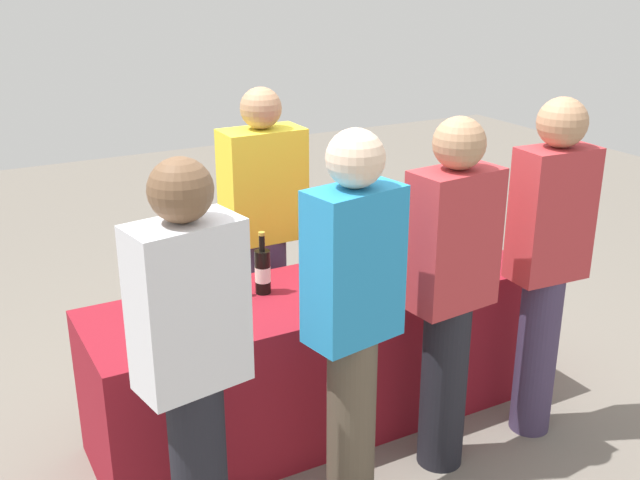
{
  "coord_description": "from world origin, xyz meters",
  "views": [
    {
      "loc": [
        -1.6,
        -2.92,
        2.22
      ],
      "look_at": [
        0.0,
        0.0,
        0.98
      ],
      "focal_mm": 42.61,
      "sensor_mm": 36.0,
      "label": 1
    }
  ],
  "objects_px": {
    "wine_bottle_3": "(348,252)",
    "wine_glass_0": "(164,311)",
    "guest_0": "(192,363)",
    "wine_bottle_2": "(263,271)",
    "guest_2": "(450,287)",
    "wine_bottle_0": "(162,287)",
    "guest_3": "(547,257)",
    "wine_bottle_4": "(379,245)",
    "wine_bottle_5": "(402,235)",
    "menu_board": "(380,245)",
    "guest_1": "(353,317)",
    "wine_bottle_1": "(221,274)",
    "wine_glass_2": "(408,260)",
    "wine_glass_1": "(361,267)",
    "server_pouring": "(264,227)"
  },
  "relations": [
    {
      "from": "wine_bottle_3",
      "to": "wine_glass_0",
      "type": "bearing_deg",
      "value": -171.55
    },
    {
      "from": "wine_glass_0",
      "to": "guest_0",
      "type": "bearing_deg",
      "value": -97.71
    },
    {
      "from": "wine_bottle_2",
      "to": "guest_2",
      "type": "bearing_deg",
      "value": -48.14
    },
    {
      "from": "wine_bottle_0",
      "to": "guest_0",
      "type": "relative_size",
      "value": 0.19
    },
    {
      "from": "wine_glass_0",
      "to": "guest_3",
      "type": "relative_size",
      "value": 0.08
    },
    {
      "from": "wine_bottle_0",
      "to": "wine_bottle_4",
      "type": "bearing_deg",
      "value": -1.87
    },
    {
      "from": "wine_bottle_5",
      "to": "menu_board",
      "type": "height_order",
      "value": "wine_bottle_5"
    },
    {
      "from": "wine_bottle_4",
      "to": "wine_bottle_5",
      "type": "distance_m",
      "value": 0.21
    },
    {
      "from": "wine_bottle_3",
      "to": "guest_2",
      "type": "bearing_deg",
      "value": -79.12
    },
    {
      "from": "wine_bottle_4",
      "to": "guest_1",
      "type": "height_order",
      "value": "guest_1"
    },
    {
      "from": "wine_bottle_1",
      "to": "wine_glass_2",
      "type": "distance_m",
      "value": 0.92
    },
    {
      "from": "wine_bottle_5",
      "to": "wine_bottle_3",
      "type": "bearing_deg",
      "value": -166.54
    },
    {
      "from": "wine_bottle_1",
      "to": "wine_bottle_3",
      "type": "bearing_deg",
      "value": -5.08
    },
    {
      "from": "wine_glass_1",
      "to": "guest_2",
      "type": "relative_size",
      "value": 0.08
    },
    {
      "from": "guest_1",
      "to": "wine_glass_1",
      "type": "bearing_deg",
      "value": 46.18
    },
    {
      "from": "wine_glass_0",
      "to": "server_pouring",
      "type": "relative_size",
      "value": 0.08
    },
    {
      "from": "server_pouring",
      "to": "wine_bottle_1",
      "type": "bearing_deg",
      "value": 47.2
    },
    {
      "from": "wine_glass_1",
      "to": "wine_glass_2",
      "type": "relative_size",
      "value": 1.01
    },
    {
      "from": "wine_bottle_4",
      "to": "guest_0",
      "type": "bearing_deg",
      "value": -149.29
    },
    {
      "from": "wine_bottle_5",
      "to": "wine_glass_2",
      "type": "distance_m",
      "value": 0.3
    },
    {
      "from": "wine_bottle_2",
      "to": "guest_2",
      "type": "height_order",
      "value": "guest_2"
    },
    {
      "from": "wine_bottle_1",
      "to": "wine_glass_0",
      "type": "height_order",
      "value": "wine_bottle_1"
    },
    {
      "from": "guest_0",
      "to": "guest_2",
      "type": "relative_size",
      "value": 1.0
    },
    {
      "from": "guest_1",
      "to": "guest_3",
      "type": "xyz_separation_m",
      "value": [
        1.1,
        0.08,
        0.01
      ]
    },
    {
      "from": "wine_bottle_5",
      "to": "guest_0",
      "type": "relative_size",
      "value": 0.2
    },
    {
      "from": "wine_bottle_3",
      "to": "menu_board",
      "type": "distance_m",
      "value": 1.37
    },
    {
      "from": "guest_2",
      "to": "menu_board",
      "type": "distance_m",
      "value": 1.85
    },
    {
      "from": "wine_bottle_3",
      "to": "guest_1",
      "type": "distance_m",
      "value": 0.84
    },
    {
      "from": "wine_glass_1",
      "to": "server_pouring",
      "type": "bearing_deg",
      "value": 106.87
    },
    {
      "from": "wine_bottle_1",
      "to": "guest_2",
      "type": "distance_m",
      "value": 1.05
    },
    {
      "from": "guest_0",
      "to": "menu_board",
      "type": "relative_size",
      "value": 2.0
    },
    {
      "from": "wine_glass_1",
      "to": "guest_0",
      "type": "distance_m",
      "value": 1.21
    },
    {
      "from": "wine_bottle_4",
      "to": "wine_glass_1",
      "type": "relative_size",
      "value": 2.36
    },
    {
      "from": "wine_bottle_2",
      "to": "guest_3",
      "type": "height_order",
      "value": "guest_3"
    },
    {
      "from": "wine_bottle_0",
      "to": "wine_bottle_2",
      "type": "relative_size",
      "value": 1.02
    },
    {
      "from": "wine_glass_0",
      "to": "guest_3",
      "type": "distance_m",
      "value": 1.76
    },
    {
      "from": "wine_glass_1",
      "to": "wine_bottle_1",
      "type": "bearing_deg",
      "value": 162.54
    },
    {
      "from": "wine_bottle_4",
      "to": "guest_3",
      "type": "relative_size",
      "value": 0.2
    },
    {
      "from": "wine_glass_0",
      "to": "wine_glass_2",
      "type": "bearing_deg",
      "value": -1.01
    },
    {
      "from": "wine_bottle_3",
      "to": "wine_glass_1",
      "type": "distance_m",
      "value": 0.15
    },
    {
      "from": "wine_bottle_2",
      "to": "wine_bottle_4",
      "type": "distance_m",
      "value": 0.66
    },
    {
      "from": "wine_glass_2",
      "to": "wine_glass_1",
      "type": "bearing_deg",
      "value": 174.06
    },
    {
      "from": "wine_bottle_5",
      "to": "guest_3",
      "type": "height_order",
      "value": "guest_3"
    },
    {
      "from": "wine_bottle_1",
      "to": "wine_glass_1",
      "type": "height_order",
      "value": "wine_bottle_1"
    },
    {
      "from": "wine_glass_2",
      "to": "server_pouring",
      "type": "height_order",
      "value": "server_pouring"
    },
    {
      "from": "guest_3",
      "to": "wine_bottle_2",
      "type": "bearing_deg",
      "value": 154.14
    },
    {
      "from": "guest_2",
      "to": "wine_bottle_5",
      "type": "bearing_deg",
      "value": 65.18
    },
    {
      "from": "wine_glass_1",
      "to": "guest_3",
      "type": "relative_size",
      "value": 0.08
    },
    {
      "from": "wine_bottle_4",
      "to": "guest_3",
      "type": "height_order",
      "value": "guest_3"
    },
    {
      "from": "guest_2",
      "to": "menu_board",
      "type": "height_order",
      "value": "guest_2"
    }
  ]
}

